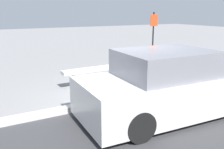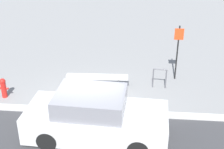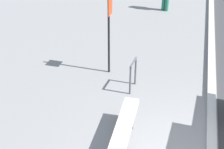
# 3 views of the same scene
# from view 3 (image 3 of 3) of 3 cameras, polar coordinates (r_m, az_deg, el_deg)

# --- Properties ---
(bench) EXTENTS (2.41, 0.40, 0.57)m
(bench) POSITION_cam_3_polar(r_m,az_deg,el_deg) (6.07, 1.69, -11.13)
(bench) COLOR #515156
(bench) RESTS_ON ground_plane
(bike_rack) EXTENTS (0.55, 0.09, 0.83)m
(bike_rack) POSITION_cam_3_polar(r_m,az_deg,el_deg) (8.05, 3.87, 0.38)
(bike_rack) COLOR #515156
(bike_rack) RESTS_ON ground_plane
(sign_post) EXTENTS (0.36, 0.08, 2.30)m
(sign_post) POSITION_cam_3_polar(r_m,az_deg,el_deg) (8.44, -0.52, 8.63)
(sign_post) COLOR black
(sign_post) RESTS_ON ground_plane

